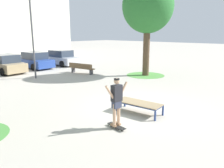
# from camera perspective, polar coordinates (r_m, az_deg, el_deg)

# --- Properties ---
(ground_plane) EXTENTS (120.00, 120.00, 0.00)m
(ground_plane) POSITION_cam_1_polar(r_m,az_deg,el_deg) (10.13, 6.86, -5.85)
(ground_plane) COLOR #B2AA9E
(skate_box) EXTENTS (0.95, 1.97, 0.46)m
(skate_box) POSITION_cam_1_polar(r_m,az_deg,el_deg) (9.28, 6.87, -4.96)
(skate_box) COLOR navy
(skate_box) RESTS_ON ground
(skateboard) EXTENTS (0.29, 0.82, 0.09)m
(skateboard) POSITION_cam_1_polar(r_m,az_deg,el_deg) (7.92, 1.16, -10.72)
(skateboard) COLOR black
(skateboard) RESTS_ON ground
(skater) EXTENTS (1.00, 0.32, 1.69)m
(skater) POSITION_cam_1_polar(r_m,az_deg,el_deg) (7.58, 1.18, -3.82)
(skater) COLOR tan
(skater) RESTS_ON skateboard
(tree_near_right) EXTENTS (3.74, 3.74, 7.10)m
(tree_near_right) POSITION_cam_1_polar(r_m,az_deg,el_deg) (17.34, 9.14, 18.97)
(tree_near_right) COLOR brown
(tree_near_right) RESTS_ON ground
(grass_patch_near_right) EXTENTS (2.93, 2.93, 0.01)m
(grass_patch_near_right) POSITION_cam_1_polar(r_m,az_deg,el_deg) (17.56, 8.54, 2.26)
(grass_patch_near_right) COLOR #519342
(grass_patch_near_right) RESTS_ON ground
(car_tan) EXTENTS (2.04, 4.26, 1.50)m
(car_tan) POSITION_cam_1_polar(r_m,az_deg,el_deg) (20.45, -25.56, 4.60)
(car_tan) COLOR tan
(car_tan) RESTS_ON ground
(car_blue) EXTENTS (2.00, 4.24, 1.50)m
(car_blue) POSITION_cam_1_polar(r_m,az_deg,el_deg) (21.98, -19.22, 5.67)
(car_blue) COLOR #28479E
(car_blue) RESTS_ON ground
(car_silver) EXTENTS (2.14, 4.31, 1.50)m
(car_silver) POSITION_cam_1_polar(r_m,az_deg,el_deg) (23.33, -13.03, 6.45)
(car_silver) COLOR #B7BABF
(car_silver) RESTS_ON ground
(park_bench) EXTENTS (0.80, 2.44, 0.83)m
(park_bench) POSITION_cam_1_polar(r_m,az_deg,el_deg) (18.21, -7.81, 4.09)
(park_bench) COLOR brown
(park_bench) RESTS_ON ground
(light_post) EXTENTS (0.36, 0.36, 5.83)m
(light_post) POSITION_cam_1_polar(r_m,az_deg,el_deg) (16.84, -19.89, 14.26)
(light_post) COLOR #4C4C51
(light_post) RESTS_ON ground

